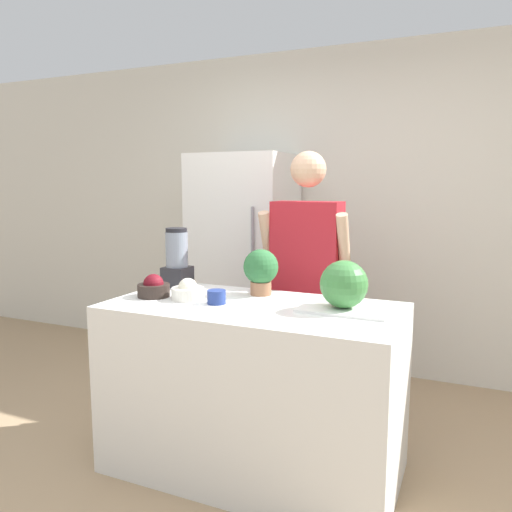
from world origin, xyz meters
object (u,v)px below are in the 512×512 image
at_px(watermelon, 344,284).
at_px(potted_plant, 261,269).
at_px(refrigerator, 244,264).
at_px(bowl_small_blue, 216,297).
at_px(bowl_cream, 188,291).
at_px(person, 307,284).
at_px(blender, 177,259).
at_px(bowl_cherries, 154,288).

bearing_deg(watermelon, potted_plant, 162.02).
bearing_deg(refrigerator, bowl_small_blue, -70.43).
xyz_separation_m(watermelon, bowl_cream, (-0.83, -0.10, -0.09)).
bearing_deg(watermelon, person, 121.92).
bearing_deg(bowl_cream, blender, 131.19).
bearing_deg(bowl_small_blue, potted_plant, 66.85).
height_order(refrigerator, bowl_small_blue, refrigerator).
xyz_separation_m(bowl_cream, bowl_small_blue, (0.19, -0.02, -0.01)).
distance_m(refrigerator, bowl_cream, 1.41).
relative_size(watermelon, bowl_small_blue, 2.42).
bearing_deg(bowl_cream, bowl_cherries, -175.27).
distance_m(watermelon, blender, 1.09).
relative_size(refrigerator, potted_plant, 6.81).
relative_size(refrigerator, bowl_cherries, 9.91).
height_order(refrigerator, blender, refrigerator).
relative_size(refrigerator, blender, 4.93).
bearing_deg(person, bowl_small_blue, -107.61).
bearing_deg(bowl_cream, potted_plant, 40.64).
relative_size(bowl_cherries, bowl_cream, 1.02).
xyz_separation_m(refrigerator, bowl_cherries, (0.10, -1.39, 0.07)).
height_order(watermelon, potted_plant, potted_plant).
height_order(watermelon, bowl_cream, watermelon).
xyz_separation_m(bowl_small_blue, potted_plant, (0.13, 0.29, 0.11)).
xyz_separation_m(refrigerator, bowl_cream, (0.31, -1.37, 0.07)).
xyz_separation_m(person, potted_plant, (-0.12, -0.47, 0.16)).
distance_m(refrigerator, person, 0.97).
distance_m(watermelon, bowl_cherries, 1.05).
relative_size(bowl_cherries, potted_plant, 0.69).
relative_size(person, potted_plant, 6.69).
height_order(watermelon, bowl_small_blue, watermelon).
height_order(person, bowl_small_blue, person).
height_order(refrigerator, potted_plant, refrigerator).
bearing_deg(bowl_small_blue, blender, 144.75).
relative_size(bowl_cream, potted_plant, 0.68).
relative_size(refrigerator, bowl_small_blue, 18.03).
xyz_separation_m(bowl_cherries, potted_plant, (0.52, 0.29, 0.10)).
bearing_deg(watermelon, refrigerator, 131.84).
xyz_separation_m(refrigerator, person, (0.74, -0.63, 0.01)).
bearing_deg(watermelon, bowl_small_blue, -168.81).
bearing_deg(bowl_cherries, person, 49.76).
xyz_separation_m(bowl_cherries, blender, (-0.04, 0.30, 0.12)).
height_order(refrigerator, bowl_cream, refrigerator).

